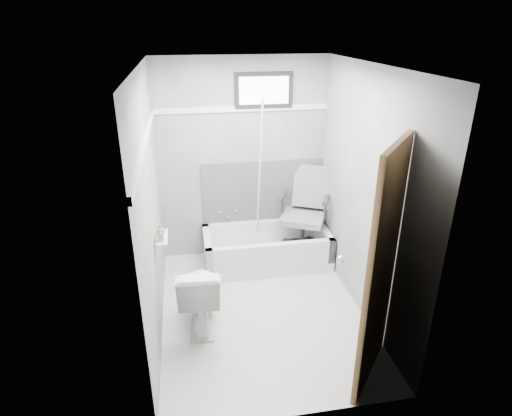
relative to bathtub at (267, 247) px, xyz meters
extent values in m
plane|color=silver|center=(-0.23, -0.93, -0.21)|extent=(2.60, 2.60, 0.00)
plane|color=silver|center=(-0.23, -0.93, 2.19)|extent=(2.60, 2.60, 0.00)
cube|color=slate|center=(-0.23, 0.37, 0.99)|extent=(2.00, 0.02, 2.40)
cube|color=slate|center=(-0.23, -2.23, 0.99)|extent=(2.00, 0.02, 2.40)
cube|color=slate|center=(-1.23, -0.93, 0.99)|extent=(0.02, 2.60, 2.40)
cube|color=slate|center=(0.77, -0.93, 0.99)|extent=(0.02, 2.60, 2.40)
imported|color=white|center=(-0.85, -1.03, 0.14)|extent=(0.44, 0.73, 0.70)
cube|color=#4C4C4F|center=(0.02, 0.36, 0.59)|extent=(1.50, 0.02, 0.78)
cube|color=white|center=(-0.23, 0.36, 1.61)|extent=(2.00, 0.02, 0.06)
cube|color=white|center=(-1.22, -0.93, 1.61)|extent=(0.02, 2.60, 0.06)
cylinder|color=silver|center=(-0.07, 0.13, 0.84)|extent=(0.02, 0.39, 1.92)
cube|color=silver|center=(-1.16, -0.88, 0.69)|extent=(0.10, 0.32, 0.02)
imported|color=#9A764D|center=(-1.17, -0.96, 0.76)|extent=(0.06, 0.06, 0.11)
imported|color=slate|center=(-1.17, -0.82, 0.75)|extent=(0.09, 0.09, 0.10)
camera|label=1|loc=(-0.90, -4.47, 2.51)|focal=30.00mm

